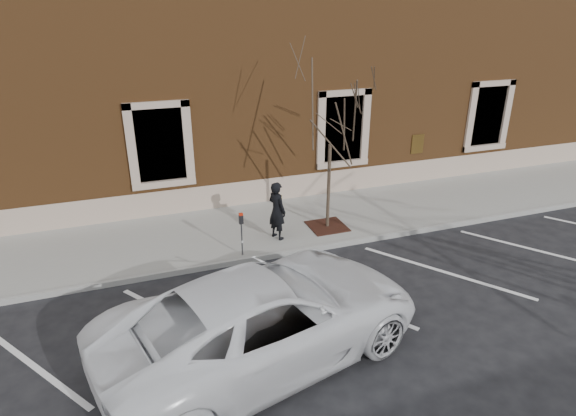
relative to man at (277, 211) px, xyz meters
name	(u,v)px	position (x,y,z in m)	size (l,w,h in m)	color
ground	(295,253)	(0.26, -0.79, -0.98)	(120.00, 120.00, 0.00)	#28282B
sidewalk_near	(275,225)	(0.26, 0.96, -0.91)	(40.00, 3.50, 0.15)	gray
curb_near	(296,252)	(0.26, -0.84, -0.91)	(40.00, 0.12, 0.15)	#9E9E99
parking_stripes	(328,296)	(0.26, -2.99, -0.98)	(28.00, 4.40, 0.01)	silver
building_civic	(225,69)	(0.26, 6.95, 3.01)	(40.00, 8.62, 8.00)	brown
man	(277,211)	(0.00, 0.00, 0.00)	(0.61, 0.40, 1.67)	black
parking_meter	(241,226)	(-1.19, -0.67, 0.00)	(0.11, 0.08, 1.20)	#595B60
tree_grate	(327,226)	(1.63, 0.19, -0.82)	(1.07, 1.07, 0.03)	#3A1A12
sapling	(331,120)	(1.63, 0.19, 2.38)	(2.76, 2.76, 4.59)	brown
white_truck	(265,317)	(-1.72, -4.44, -0.11)	(2.91, 6.30, 1.75)	white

